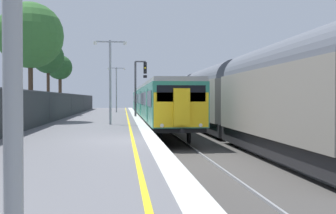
{
  "coord_description": "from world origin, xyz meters",
  "views": [
    {
      "loc": [
        -0.7,
        -15.9,
        1.57
      ],
      "look_at": [
        1.44,
        4.22,
        1.16
      ],
      "focal_mm": 44.92,
      "sensor_mm": 36.0,
      "label": 1
    }
  ],
  "objects_px": {
    "platform_lamp_mid": "(110,74)",
    "background_tree_left": "(31,37)",
    "commuter_train_at_platform": "(153,102)",
    "platform_lamp_far": "(116,85)",
    "background_tree_right": "(59,69)",
    "signal_gantry": "(139,82)",
    "background_tree_centre": "(49,59)",
    "freight_train_adjacent_track": "(213,97)"
  },
  "relations": [
    {
      "from": "platform_lamp_mid",
      "to": "background_tree_left",
      "type": "relative_size",
      "value": 0.63
    },
    {
      "from": "commuter_train_at_platform",
      "to": "platform_lamp_far",
      "type": "bearing_deg",
      "value": 113.82
    },
    {
      "from": "commuter_train_at_platform",
      "to": "background_tree_right",
      "type": "bearing_deg",
      "value": 132.92
    },
    {
      "from": "commuter_train_at_platform",
      "to": "signal_gantry",
      "type": "bearing_deg",
      "value": -114.16
    },
    {
      "from": "background_tree_left",
      "to": "background_tree_centre",
      "type": "relative_size",
      "value": 1.17
    },
    {
      "from": "platform_lamp_mid",
      "to": "background_tree_right",
      "type": "xyz_separation_m",
      "value": [
        -6.81,
        25.59,
        2.1
      ]
    },
    {
      "from": "background_tree_right",
      "to": "commuter_train_at_platform",
      "type": "bearing_deg",
      "value": -47.08
    },
    {
      "from": "commuter_train_at_platform",
      "to": "platform_lamp_mid",
      "type": "distance_m",
      "value": 14.96
    },
    {
      "from": "signal_gantry",
      "to": "platform_lamp_mid",
      "type": "height_order",
      "value": "platform_lamp_mid"
    },
    {
      "from": "commuter_train_at_platform",
      "to": "signal_gantry",
      "type": "relative_size",
      "value": 8.28
    },
    {
      "from": "background_tree_left",
      "to": "background_tree_centre",
      "type": "distance_m",
      "value": 10.97
    },
    {
      "from": "freight_train_adjacent_track",
      "to": "platform_lamp_far",
      "type": "xyz_separation_m",
      "value": [
        -7.59,
        16.82,
        1.37
      ]
    },
    {
      "from": "background_tree_left",
      "to": "platform_lamp_mid",
      "type": "bearing_deg",
      "value": -35.32
    },
    {
      "from": "background_tree_left",
      "to": "background_tree_right",
      "type": "height_order",
      "value": "background_tree_left"
    },
    {
      "from": "signal_gantry",
      "to": "background_tree_left",
      "type": "height_order",
      "value": "background_tree_left"
    },
    {
      "from": "signal_gantry",
      "to": "platform_lamp_far",
      "type": "height_order",
      "value": "platform_lamp_far"
    },
    {
      "from": "platform_lamp_mid",
      "to": "background_tree_right",
      "type": "relative_size",
      "value": 0.75
    },
    {
      "from": "background_tree_centre",
      "to": "freight_train_adjacent_track",
      "type": "bearing_deg",
      "value": -33.45
    },
    {
      "from": "freight_train_adjacent_track",
      "to": "background_tree_left",
      "type": "relative_size",
      "value": 5.26
    },
    {
      "from": "freight_train_adjacent_track",
      "to": "platform_lamp_mid",
      "type": "relative_size",
      "value": 8.35
    },
    {
      "from": "signal_gantry",
      "to": "background_tree_left",
      "type": "distance_m",
      "value": 10.83
    },
    {
      "from": "commuter_train_at_platform",
      "to": "background_tree_right",
      "type": "distance_m",
      "value": 15.75
    },
    {
      "from": "commuter_train_at_platform",
      "to": "platform_lamp_far",
      "type": "height_order",
      "value": "platform_lamp_far"
    },
    {
      "from": "commuter_train_at_platform",
      "to": "platform_lamp_mid",
      "type": "relative_size",
      "value": 7.89
    },
    {
      "from": "freight_train_adjacent_track",
      "to": "background_tree_left",
      "type": "xyz_separation_m",
      "value": [
        -13.03,
        -1.85,
        4.04
      ]
    },
    {
      "from": "commuter_train_at_platform",
      "to": "freight_train_adjacent_track",
      "type": "bearing_deg",
      "value": -65.29
    },
    {
      "from": "freight_train_adjacent_track",
      "to": "background_tree_left",
      "type": "distance_m",
      "value": 13.77
    },
    {
      "from": "platform_lamp_mid",
      "to": "background_tree_left",
      "type": "bearing_deg",
      "value": 144.68
    },
    {
      "from": "background_tree_right",
      "to": "background_tree_centre",
      "type": "bearing_deg",
      "value": -86.54
    },
    {
      "from": "platform_lamp_far",
      "to": "background_tree_right",
      "type": "height_order",
      "value": "background_tree_right"
    },
    {
      "from": "background_tree_left",
      "to": "commuter_train_at_platform",
      "type": "bearing_deg",
      "value": 49.48
    },
    {
      "from": "commuter_train_at_platform",
      "to": "background_tree_left",
      "type": "xyz_separation_m",
      "value": [
        -9.02,
        -10.56,
        4.47
      ]
    },
    {
      "from": "background_tree_left",
      "to": "background_tree_centre",
      "type": "height_order",
      "value": "background_tree_left"
    },
    {
      "from": "commuter_train_at_platform",
      "to": "background_tree_left",
      "type": "height_order",
      "value": "background_tree_left"
    },
    {
      "from": "commuter_train_at_platform",
      "to": "background_tree_centre",
      "type": "distance_m",
      "value": 10.56
    },
    {
      "from": "freight_train_adjacent_track",
      "to": "platform_lamp_far",
      "type": "height_order",
      "value": "platform_lamp_far"
    },
    {
      "from": "background_tree_centre",
      "to": "background_tree_left",
      "type": "bearing_deg",
      "value": -86.24
    },
    {
      "from": "commuter_train_at_platform",
      "to": "background_tree_centre",
      "type": "xyz_separation_m",
      "value": [
        -9.74,
        0.38,
        4.06
      ]
    },
    {
      "from": "signal_gantry",
      "to": "background_tree_right",
      "type": "bearing_deg",
      "value": 121.7
    },
    {
      "from": "background_tree_centre",
      "to": "background_tree_right",
      "type": "distance_m",
      "value": 10.82
    },
    {
      "from": "freight_train_adjacent_track",
      "to": "background_tree_right",
      "type": "xyz_separation_m",
      "value": [
        -14.4,
        19.88,
        3.46
      ]
    },
    {
      "from": "commuter_train_at_platform",
      "to": "background_tree_right",
      "type": "relative_size",
      "value": 5.95
    }
  ]
}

